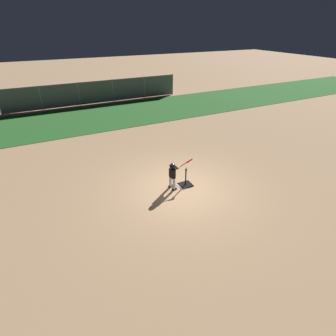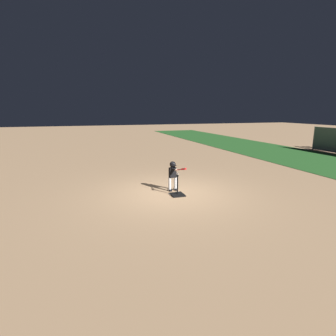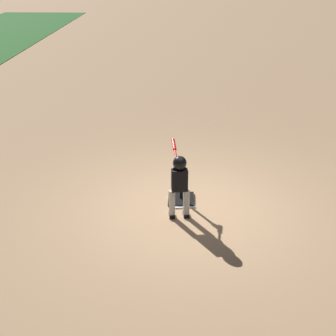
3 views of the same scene
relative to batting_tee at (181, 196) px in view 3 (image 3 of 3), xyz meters
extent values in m
plane|color=tan|center=(-0.29, -0.14, -0.08)|extent=(90.00, 90.00, 0.00)
cube|color=white|center=(-0.08, -0.01, -0.07)|extent=(0.49, 0.49, 0.02)
cube|color=black|center=(0.00, 0.00, -0.06)|extent=(0.50, 0.45, 0.04)
cylinder|color=black|center=(0.00, 0.00, 0.27)|extent=(0.05, 0.05, 0.63)
cylinder|color=black|center=(0.00, 0.00, 0.61)|extent=(0.08, 0.08, 0.05)
cylinder|color=silver|center=(-0.59, 0.14, 0.16)|extent=(0.12, 0.12, 0.49)
cube|color=black|center=(-0.57, 0.15, -0.05)|extent=(0.19, 0.11, 0.06)
cylinder|color=silver|center=(-0.56, -0.09, 0.16)|extent=(0.12, 0.12, 0.49)
cube|color=black|center=(-0.54, -0.09, -0.05)|extent=(0.19, 0.11, 0.06)
cube|color=black|center=(-0.58, 0.03, 0.59)|extent=(0.17, 0.27, 0.36)
sphere|color=#DBB293|center=(-0.58, 0.03, 0.88)|extent=(0.19, 0.19, 0.19)
sphere|color=black|center=(-0.58, 0.03, 0.89)|extent=(0.22, 0.22, 0.22)
cube|color=black|center=(-0.49, 0.04, 0.87)|extent=(0.13, 0.18, 0.01)
cylinder|color=black|center=(-0.45, 0.09, 0.76)|extent=(0.30, 0.12, 0.11)
cylinder|color=black|center=(-0.44, 0.01, 0.76)|extent=(0.30, 0.19, 0.11)
sphere|color=#DBB293|center=(-0.31, 0.06, 0.74)|extent=(0.09, 0.09, 0.09)
cylinder|color=red|center=(0.01, 0.11, 0.83)|extent=(0.64, 0.12, 0.20)
cylinder|color=red|center=(0.21, 0.14, 0.88)|extent=(0.29, 0.10, 0.13)
cylinder|color=black|center=(-0.32, 0.06, 0.74)|extent=(0.03, 0.05, 0.05)
sphere|color=white|center=(0.00, 0.00, 0.67)|extent=(0.07, 0.07, 0.07)
camera|label=1|loc=(-4.48, -7.48, 5.52)|focal=28.00mm
camera|label=2|loc=(8.10, -3.07, 2.78)|focal=28.00mm
camera|label=3|loc=(-7.23, -0.02, 3.89)|focal=50.00mm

